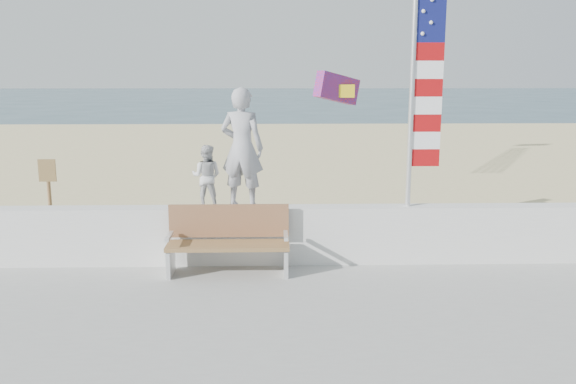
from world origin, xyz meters
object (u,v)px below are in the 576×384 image
object	(u,v)px
adult	(242,148)
flag	(421,81)
child	(207,176)
bench	(228,239)

from	to	relation	value
adult	flag	bearing A→B (deg)	-163.80
child	adult	bearing A→B (deg)	-169.23
child	bench	xyz separation A→B (m)	(0.35, -0.45, -0.87)
child	bench	size ratio (longest dim) A/B	0.54
flag	child	bearing A→B (deg)	180.00
adult	child	size ratio (longest dim) A/B	1.90
bench	flag	distance (m)	3.72
adult	bench	distance (m)	1.40
bench	adult	bearing A→B (deg)	66.38
bench	flag	xyz separation A→B (m)	(2.89, 0.45, 2.30)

